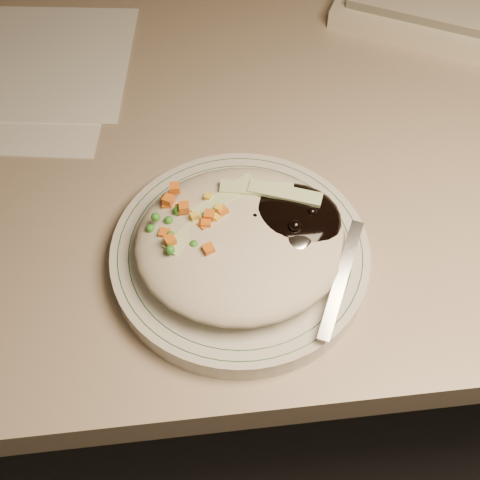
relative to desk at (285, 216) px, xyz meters
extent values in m
cube|color=gray|center=(0.00, 0.00, 0.18)|extent=(1.40, 0.70, 0.04)
cylinder|color=silver|center=(-0.09, -0.20, 0.21)|extent=(0.24, 0.24, 0.02)
torus|color=#144723|center=(-0.09, -0.20, 0.22)|extent=(0.23, 0.23, 0.00)
torus|color=#144723|center=(-0.09, -0.20, 0.22)|extent=(0.21, 0.21, 0.00)
ellipsoid|color=#B2A690|center=(-0.09, -0.21, 0.24)|extent=(0.19, 0.18, 0.04)
ellipsoid|color=black|center=(-0.04, -0.19, 0.25)|extent=(0.10, 0.09, 0.03)
ellipsoid|color=orange|center=(-0.13, -0.19, 0.24)|extent=(0.08, 0.08, 0.02)
sphere|color=black|center=(-0.07, -0.19, 0.25)|extent=(0.01, 0.01, 0.01)
sphere|color=black|center=(-0.04, -0.18, 0.25)|extent=(0.01, 0.01, 0.01)
sphere|color=black|center=(-0.02, -0.19, 0.26)|extent=(0.01, 0.01, 0.01)
sphere|color=black|center=(-0.03, -0.18, 0.25)|extent=(0.01, 0.01, 0.01)
sphere|color=black|center=(-0.04, -0.21, 0.26)|extent=(0.01, 0.01, 0.01)
sphere|color=black|center=(-0.04, -0.19, 0.25)|extent=(0.01, 0.01, 0.01)
sphere|color=black|center=(-0.03, -0.18, 0.25)|extent=(0.01, 0.01, 0.01)
cube|color=orange|center=(-0.13, -0.18, 0.26)|extent=(0.01, 0.01, 0.01)
cube|color=orange|center=(-0.12, -0.20, 0.25)|extent=(0.01, 0.01, 0.01)
cube|color=orange|center=(-0.15, -0.16, 0.26)|extent=(0.01, 0.01, 0.01)
cube|color=orange|center=(-0.11, -0.19, 0.26)|extent=(0.01, 0.01, 0.01)
cube|color=orange|center=(-0.12, -0.20, 0.26)|extent=(0.01, 0.01, 0.01)
cube|color=orange|center=(-0.15, -0.16, 0.25)|extent=(0.01, 0.01, 0.01)
cube|color=orange|center=(-0.14, -0.18, 0.26)|extent=(0.01, 0.01, 0.01)
cube|color=orange|center=(-0.12, -0.20, 0.26)|extent=(0.01, 0.01, 0.01)
cube|color=orange|center=(-0.10, -0.18, 0.26)|extent=(0.01, 0.01, 0.01)
cube|color=orange|center=(-0.14, -0.15, 0.26)|extent=(0.01, 0.01, 0.01)
cube|color=orange|center=(-0.15, -0.21, 0.26)|extent=(0.01, 0.01, 0.01)
cube|color=orange|center=(-0.12, -0.22, 0.26)|extent=(0.01, 0.01, 0.01)
cube|color=orange|center=(-0.15, -0.20, 0.25)|extent=(0.01, 0.01, 0.01)
cube|color=orange|center=(-0.15, -0.16, 0.25)|extent=(0.01, 0.01, 0.01)
sphere|color=#388C28|center=(-0.12, -0.19, 0.25)|extent=(0.01, 0.01, 0.01)
sphere|color=#388C28|center=(-0.15, -0.22, 0.26)|extent=(0.01, 0.01, 0.01)
sphere|color=#388C28|center=(-0.15, -0.19, 0.26)|extent=(0.01, 0.01, 0.01)
sphere|color=#388C28|center=(-0.16, -0.19, 0.26)|extent=(0.01, 0.01, 0.01)
sphere|color=#388C28|center=(-0.12, -0.18, 0.25)|extent=(0.01, 0.01, 0.01)
sphere|color=#388C28|center=(-0.11, -0.21, 0.25)|extent=(0.01, 0.01, 0.01)
sphere|color=#388C28|center=(-0.13, -0.19, 0.25)|extent=(0.01, 0.01, 0.01)
sphere|color=#388C28|center=(-0.14, -0.21, 0.25)|extent=(0.01, 0.01, 0.01)
sphere|color=#388C28|center=(-0.17, -0.19, 0.25)|extent=(0.01, 0.01, 0.01)
sphere|color=#388C28|center=(-0.14, -0.18, 0.26)|extent=(0.01, 0.01, 0.01)
sphere|color=#388C28|center=(-0.14, -0.18, 0.26)|extent=(0.01, 0.01, 0.01)
sphere|color=#388C28|center=(-0.15, -0.20, 0.25)|extent=(0.01, 0.01, 0.01)
sphere|color=#388C28|center=(-0.13, -0.21, 0.26)|extent=(0.01, 0.01, 0.01)
sphere|color=#388C28|center=(-0.10, -0.16, 0.25)|extent=(0.01, 0.01, 0.01)
cube|color=yellow|center=(-0.12, -0.18, 0.25)|extent=(0.01, 0.01, 0.01)
cube|color=yellow|center=(-0.11, -0.19, 0.26)|extent=(0.01, 0.01, 0.01)
cube|color=yellow|center=(-0.13, -0.18, 0.25)|extent=(0.01, 0.01, 0.01)
cube|color=yellow|center=(-0.12, -0.19, 0.26)|extent=(0.01, 0.01, 0.01)
cube|color=yellow|center=(-0.13, -0.19, 0.25)|extent=(0.01, 0.01, 0.01)
cube|color=yellow|center=(-0.10, -0.18, 0.26)|extent=(0.01, 0.01, 0.01)
cube|color=yellow|center=(-0.11, -0.17, 0.26)|extent=(0.01, 0.01, 0.01)
cube|color=yellow|center=(-0.12, -0.19, 0.25)|extent=(0.01, 0.01, 0.01)
cube|color=#B2D18C|center=(-0.10, -0.17, 0.26)|extent=(0.06, 0.05, 0.00)
cube|color=#B2D18C|center=(-0.07, -0.16, 0.26)|extent=(0.07, 0.03, 0.00)
cube|color=#B2D18C|center=(-0.13, -0.20, 0.26)|extent=(0.06, 0.06, 0.00)
cube|color=#B2D18C|center=(-0.04, -0.17, 0.26)|extent=(0.07, 0.04, 0.00)
ellipsoid|color=silver|center=(-0.04, -0.21, 0.25)|extent=(0.05, 0.06, 0.01)
cube|color=silver|center=(0.00, -0.26, 0.24)|extent=(0.06, 0.11, 0.03)
cube|color=white|center=(-0.34, 0.12, 0.20)|extent=(0.33, 0.25, 0.00)
camera|label=1|loc=(-0.13, -0.55, 0.73)|focal=50.00mm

